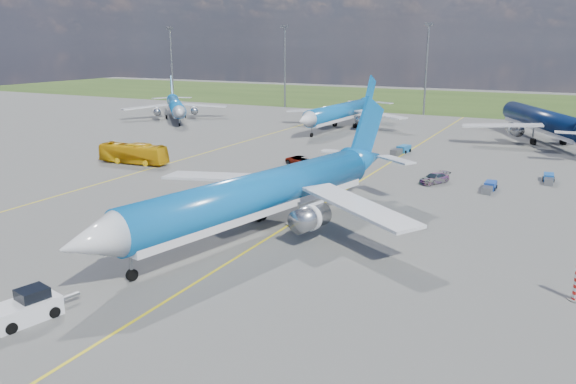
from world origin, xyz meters
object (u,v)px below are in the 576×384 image
at_px(pushback_tug, 27,308).
at_px(baggage_tug_w, 489,187).
at_px(baggage_tug_e, 549,179).
at_px(bg_jet_nw, 176,120).
at_px(service_car_a, 299,172).
at_px(bg_jet_n, 541,142).
at_px(apron_bus, 133,153).
at_px(main_airliner, 260,233).
at_px(baggage_tug_c, 401,150).
at_px(bg_jet_nnw, 340,129).
at_px(service_car_c, 434,178).
at_px(service_car_b, 302,161).

distance_m(pushback_tug, baggage_tug_w, 54.18).
height_order(pushback_tug, baggage_tug_e, pushback_tug).
relative_size(bg_jet_nw, baggage_tug_e, 8.07).
xyz_separation_m(pushback_tug, service_car_a, (-1.72, 44.93, -0.07)).
xyz_separation_m(pushback_tug, baggage_tug_e, (28.86, 57.51, -0.37)).
bearing_deg(bg_jet_n, apron_bus, 16.01).
bearing_deg(main_airliner, apron_bus, 162.50).
bearing_deg(baggage_tug_c, apron_bus, -131.67).
bearing_deg(bg_jet_nnw, baggage_tug_e, -33.96).
xyz_separation_m(service_car_a, service_car_c, (17.22, 5.13, -0.08)).
distance_m(service_car_a, service_car_c, 17.97).
bearing_deg(service_car_c, service_car_b, -159.21).
bearing_deg(baggage_tug_e, baggage_tug_w, -130.81).
bearing_deg(pushback_tug, service_car_c, 85.99).
bearing_deg(service_car_c, bg_jet_nnw, 153.07).
height_order(bg_jet_n, baggage_tug_e, bg_jet_n).
distance_m(bg_jet_nw, bg_jet_n, 80.56).
bearing_deg(apron_bus, service_car_a, -88.38).
bearing_deg(bg_jet_n, pushback_tug, 47.82).
bearing_deg(apron_bus, baggage_tug_c, -57.08).
bearing_deg(service_car_c, service_car_a, -136.74).
bearing_deg(service_car_a, baggage_tug_w, 14.91).
xyz_separation_m(bg_jet_nnw, service_car_a, (12.01, -44.76, 0.76)).
xyz_separation_m(main_airliner, service_car_c, (10.42, 27.82, 0.68)).
relative_size(bg_jet_nnw, bg_jet_n, 0.89).
xyz_separation_m(pushback_tug, baggage_tug_c, (5.80, 68.45, -0.28)).
bearing_deg(baggage_tug_c, service_car_a, -97.45).
bearing_deg(service_car_b, pushback_tug, -160.59).
xyz_separation_m(bg_jet_n, apron_bus, (-54.22, -49.32, 1.55)).
height_order(bg_jet_nw, baggage_tug_w, bg_jet_nw).
bearing_deg(main_airliner, service_car_a, 119.54).
height_order(service_car_a, service_car_b, service_car_a).
bearing_deg(baggage_tug_c, baggage_tug_w, -38.68).
xyz_separation_m(bg_jet_nnw, baggage_tug_e, (42.58, -32.17, 0.46)).
bearing_deg(main_airliner, baggage_tug_c, 101.97).
height_order(apron_bus, baggage_tug_c, apron_bus).
xyz_separation_m(bg_jet_n, main_airliner, (-20.87, -68.86, 0.00)).
bearing_deg(service_car_c, baggage_tug_w, 20.43).
bearing_deg(service_car_c, baggage_tug_e, 55.82).
distance_m(bg_jet_n, apron_bus, 73.31).
relative_size(bg_jet_nnw, main_airliner, 0.89).
bearing_deg(baggage_tug_w, baggage_tug_e, 53.70).
height_order(service_car_b, service_car_c, service_car_b).
bearing_deg(service_car_b, bg_jet_n, -24.20).
xyz_separation_m(bg_jet_nnw, service_car_b, (8.89, -37.53, 0.69)).
relative_size(pushback_tug, service_car_b, 1.23).
bearing_deg(pushback_tug, service_car_b, 108.49).
xyz_separation_m(service_car_b, baggage_tug_w, (27.31, -2.85, -0.23)).
relative_size(service_car_a, baggage_tug_c, 0.84).
distance_m(service_car_c, baggage_tug_c, 20.79).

